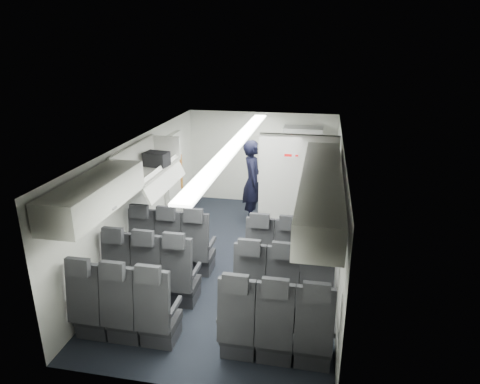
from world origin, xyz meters
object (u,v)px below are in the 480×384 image
at_px(seat_row_front, 229,254).
at_px(carry_on_bag, 157,159).
at_px(seat_row_rear, 198,322).
at_px(seat_row_mid, 215,283).
at_px(galley_unit, 301,169).
at_px(boarding_door, 174,178).
at_px(flight_attendant, 253,182).

bearing_deg(seat_row_front, carry_on_bag, 159.38).
bearing_deg(seat_row_rear, seat_row_mid, 90.00).
bearing_deg(galley_unit, seat_row_mid, -102.88).
bearing_deg(seat_row_front, boarding_door, 128.16).
xyz_separation_m(seat_row_front, boarding_door, (-1.64, 2.09, 0.55)).
relative_size(galley_unit, carry_on_bag, 4.82).
xyz_separation_m(galley_unit, boarding_door, (-2.59, -1.17, 0.00)).
bearing_deg(seat_row_rear, flight_attendant, 90.00).
distance_m(galley_unit, carry_on_bag, 3.68).
bearing_deg(galley_unit, seat_row_rear, -100.65).
distance_m(seat_row_front, carry_on_bag, 2.01).
relative_size(seat_row_mid, flight_attendant, 1.87).
bearing_deg(seat_row_front, flight_attendant, 90.00).
height_order(boarding_door, carry_on_bag, carry_on_bag).
bearing_deg(boarding_door, seat_row_rear, -67.13).
xyz_separation_m(seat_row_front, seat_row_mid, (0.00, -0.90, 0.00)).
height_order(galley_unit, flight_attendant, galley_unit).
distance_m(galley_unit, boarding_door, 2.84).
height_order(seat_row_mid, seat_row_rear, same).
bearing_deg(seat_row_mid, boarding_door, 118.77).
height_order(seat_row_front, seat_row_mid, same).
height_order(galley_unit, carry_on_bag, carry_on_bag).
bearing_deg(flight_attendant, carry_on_bag, 132.04).
xyz_separation_m(seat_row_mid, seat_row_rear, (0.00, -0.90, 0.00)).
xyz_separation_m(seat_row_front, galley_unit, (0.95, 3.25, 0.55)).
bearing_deg(carry_on_bag, galley_unit, 58.33).
bearing_deg(carry_on_bag, flight_attendant, 61.28).
bearing_deg(seat_row_rear, seat_row_front, 90.00).
bearing_deg(flight_attendant, seat_row_front, 169.07).
relative_size(galley_unit, boarding_door, 1.02).
bearing_deg(seat_row_rear, carry_on_bag, 120.35).
bearing_deg(carry_on_bag, boarding_door, 108.64).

